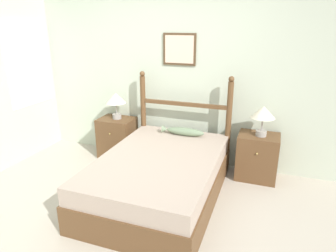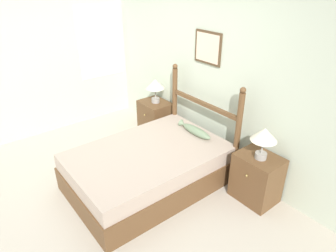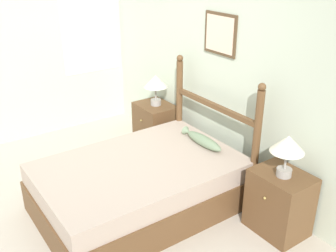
{
  "view_description": "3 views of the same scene",
  "coord_description": "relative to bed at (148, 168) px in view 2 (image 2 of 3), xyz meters",
  "views": [
    {
      "loc": [
        1.36,
        -2.3,
        1.97
      ],
      "look_at": [
        0.2,
        0.9,
        0.79
      ],
      "focal_mm": 32.0,
      "sensor_mm": 36.0,
      "label": 1
    },
    {
      "loc": [
        2.87,
        -1.18,
        2.53
      ],
      "look_at": [
        0.17,
        0.96,
        0.74
      ],
      "focal_mm": 32.0,
      "sensor_mm": 36.0,
      "label": 2
    },
    {
      "loc": [
        3.11,
        -1.09,
        2.43
      ],
      "look_at": [
        0.13,
        1.0,
        0.78
      ],
      "focal_mm": 42.0,
      "sensor_mm": 36.0,
      "label": 3
    }
  ],
  "objects": [
    {
      "name": "headboard",
      "position": [
        0.0,
        0.95,
        0.45
      ],
      "size": [
        1.32,
        0.08,
        1.33
      ],
      "color": "brown",
      "rests_on": "ground_plane"
    },
    {
      "name": "bed",
      "position": [
        0.0,
        0.0,
        0.0
      ],
      "size": [
        1.32,
        1.97,
        0.52
      ],
      "color": "brown",
      "rests_on": "ground_plane"
    },
    {
      "name": "table_lamp_right",
      "position": [
        1.06,
        0.85,
        0.64
      ],
      "size": [
        0.3,
        0.3,
        0.39
      ],
      "color": "gray",
      "rests_on": "nightstand_right"
    },
    {
      "name": "nightstand_right",
      "position": [
        1.04,
        0.87,
        0.05
      ],
      "size": [
        0.52,
        0.43,
        0.61
      ],
      "color": "brown",
      "rests_on": "ground_plane"
    },
    {
      "name": "wall_back",
      "position": [
        -0.21,
        1.13,
        1.02
      ],
      "size": [
        6.4,
        0.08,
        2.55
      ],
      "color": "beige",
      "rests_on": "ground_plane"
    },
    {
      "name": "ground_plane",
      "position": [
        -0.21,
        -0.6,
        -0.26
      ],
      "size": [
        16.0,
        16.0,
        0.0
      ],
      "primitive_type": "plane",
      "color": "#B7AD9E"
    },
    {
      "name": "wall_left",
      "position": [
        -2.34,
        -0.58,
        1.02
      ],
      "size": [
        0.08,
        6.4,
        2.55
      ],
      "color": "beige",
      "rests_on": "ground_plane"
    },
    {
      "name": "nightstand_left",
      "position": [
        -1.04,
        0.87,
        0.05
      ],
      "size": [
        0.52,
        0.43,
        0.61
      ],
      "color": "brown",
      "rests_on": "ground_plane"
    },
    {
      "name": "table_lamp_left",
      "position": [
        -1.03,
        0.88,
        0.64
      ],
      "size": [
        0.3,
        0.3,
        0.39
      ],
      "color": "gray",
      "rests_on": "nightstand_left"
    },
    {
      "name": "fish_pillow",
      "position": [
        0.05,
        0.76,
        0.32
      ],
      "size": [
        0.59,
        0.13,
        0.11
      ],
      "color": "gray",
      "rests_on": "bed"
    }
  ]
}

